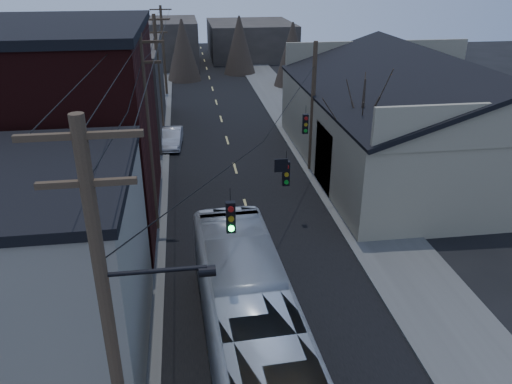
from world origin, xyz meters
TOP-DOWN VIEW (x-y plane):
  - road_surface at (0.00, 30.00)m, footprint 9.00×110.00m
  - sidewalk_left at (-6.50, 30.00)m, footprint 4.00×110.00m
  - sidewalk_right at (6.50, 30.00)m, footprint 4.00×110.00m
  - building_clapboard at (-9.00, 9.00)m, footprint 8.00×8.00m
  - building_brick at (-10.00, 20.00)m, footprint 10.00×12.00m
  - building_left_far at (-9.50, 36.00)m, footprint 9.00×14.00m
  - warehouse at (13.00, 25.00)m, footprint 16.16×20.60m
  - building_far_left at (-6.00, 65.00)m, footprint 10.00×12.00m
  - building_far_right at (7.00, 70.00)m, footprint 12.00×14.00m
  - bare_tree at (6.50, 20.00)m, footprint 0.40×0.40m
  - utility_lines at (-3.11, 24.14)m, footprint 11.24×45.28m
  - bus at (-1.40, 7.87)m, footprint 3.39×12.49m
  - parked_car at (-4.30, 31.19)m, footprint 1.76×4.27m

SIDE VIEW (x-z plane):
  - road_surface at x=0.00m, z-range 0.00..0.02m
  - sidewalk_left at x=-6.50m, z-range 0.00..0.12m
  - sidewalk_right at x=6.50m, z-range 0.00..0.12m
  - parked_car at x=-4.30m, z-range 0.00..1.38m
  - bus at x=-1.40m, z-range 0.00..3.45m
  - building_far_right at x=7.00m, z-range 0.00..5.00m
  - warehouse at x=13.00m, z-range -1.17..6.56m
  - building_far_left at x=-6.00m, z-range 0.00..6.00m
  - building_clapboard at x=-9.00m, z-range 0.00..7.00m
  - building_left_far at x=-9.50m, z-range 0.00..7.00m
  - bare_tree at x=6.50m, z-range 0.00..7.20m
  - utility_lines at x=-3.11m, z-range -0.30..10.20m
  - building_brick at x=-10.00m, z-range 0.00..10.00m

